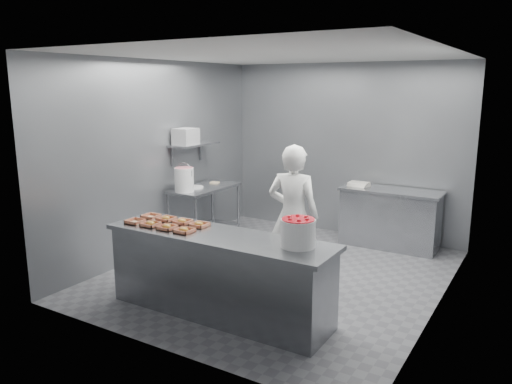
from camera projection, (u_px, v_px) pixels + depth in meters
floor at (279, 274)px, 6.58m from camera, size 4.50×4.50×0.00m
ceiling at (281, 55)px, 6.00m from camera, size 4.50×4.50×0.00m
wall_back at (345, 150)px, 8.17m from camera, size 4.00×0.04×2.80m
wall_left at (160, 158)px, 7.30m from camera, size 0.04×4.50×2.80m
wall_right at (446, 186)px, 5.28m from camera, size 0.04×4.50×2.80m
service_counter at (219, 274)px, 5.36m from camera, size 2.60×0.70×0.90m
prep_table at (205, 206)px, 7.80m from camera, size 0.60×1.20×0.90m
back_counter at (390, 218)px, 7.62m from camera, size 1.50×0.60×0.90m
wall_shelf at (194, 144)px, 7.68m from camera, size 0.35×0.90×0.03m
tray_0 at (135, 221)px, 5.69m from camera, size 0.19×0.18×0.04m
tray_1 at (151, 224)px, 5.57m from camera, size 0.19×0.18×0.06m
tray_2 at (167, 227)px, 5.45m from camera, size 0.19×0.18×0.06m
tray_3 at (184, 230)px, 5.33m from camera, size 0.19×0.18×0.06m
tray_4 at (151, 216)px, 5.91m from camera, size 0.19×0.18×0.04m
tray_5 at (166, 219)px, 5.79m from camera, size 0.19×0.18×0.06m
tray_6 at (183, 222)px, 5.67m from camera, size 0.19×0.18×0.06m
tray_7 at (199, 225)px, 5.55m from camera, size 0.19×0.18×0.06m
worker at (293, 216)px, 6.08m from camera, size 0.69×0.50×1.76m
strawberry_tub at (298, 232)px, 4.83m from camera, size 0.34×0.34×0.28m
glaze_bucket at (184, 179)px, 7.34m from camera, size 0.30×0.28×0.43m
bucket_lid at (194, 187)px, 7.64m from camera, size 0.31×0.31×0.02m
rag at (215, 183)px, 8.02m from camera, size 0.15×0.13×0.02m
appliance at (186, 137)px, 7.48m from camera, size 0.29×0.33×0.25m
paper_stack at (359, 184)px, 7.78m from camera, size 0.33×0.26×0.06m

